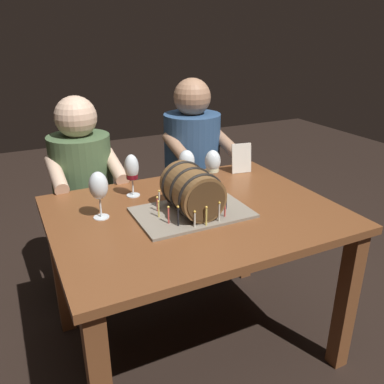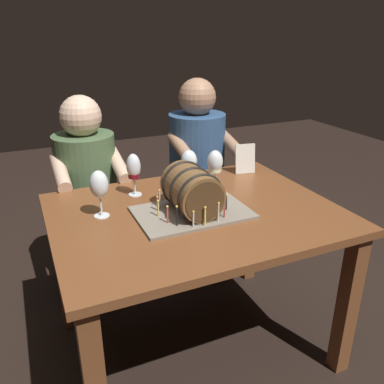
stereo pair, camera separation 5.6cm
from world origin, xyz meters
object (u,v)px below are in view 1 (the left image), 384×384
at_px(wine_glass_red, 132,169).
at_px(person_seated_right, 192,182).
at_px(menu_card, 241,158).
at_px(person_seated_left, 86,206).
at_px(wine_glass_white, 213,163).
at_px(dining_table, 195,233).
at_px(barrel_cake, 192,194).
at_px(wine_glass_rose, 187,162).
at_px(wine_glass_empty, 99,186).

bearing_deg(wine_glass_red, person_seated_right, 39.99).
height_order(wine_glass_red, menu_card, wine_glass_red).
bearing_deg(wine_glass_red, person_seated_left, 108.66).
bearing_deg(wine_glass_white, dining_table, -133.79).
height_order(wine_glass_red, person_seated_right, person_seated_right).
bearing_deg(wine_glass_red, wine_glass_white, -10.11).
bearing_deg(wine_glass_white, menu_card, 26.81).
distance_m(dining_table, person_seated_left, 0.80).
bearing_deg(person_seated_left, person_seated_right, 0.02).
bearing_deg(barrel_cake, person_seated_right, 63.83).
relative_size(wine_glass_rose, person_seated_left, 0.16).
height_order(dining_table, wine_glass_empty, wine_glass_empty).
distance_m(barrel_cake, wine_glass_red, 0.34).
bearing_deg(dining_table, menu_card, 36.66).
xyz_separation_m(barrel_cake, wine_glass_rose, (0.12, 0.30, 0.03)).
distance_m(wine_glass_white, person_seated_right, 0.61).
bearing_deg(wine_glass_red, barrel_cake, -61.51).
height_order(barrel_cake, menu_card, barrel_cake).
relative_size(wine_glass_white, person_seated_left, 0.17).
bearing_deg(barrel_cake, dining_table, 42.21).
xyz_separation_m(wine_glass_empty, menu_card, (0.83, 0.22, -0.06)).
relative_size(menu_card, person_seated_right, 0.13).
bearing_deg(wine_glass_rose, wine_glass_white, -31.48).
bearing_deg(person_seated_left, menu_card, -26.18).
distance_m(dining_table, wine_glass_rose, 0.37).
relative_size(dining_table, person_seated_right, 1.01).
bearing_deg(menu_card, person_seated_left, 163.16).
distance_m(person_seated_left, person_seated_right, 0.68).
relative_size(wine_glass_empty, menu_card, 1.27).
bearing_deg(menu_card, barrel_cake, -133.67).
xyz_separation_m(wine_glass_white, person_seated_right, (0.14, 0.51, -0.30)).
height_order(menu_card, person_seated_right, person_seated_right).
bearing_deg(person_seated_left, wine_glass_empty, -94.26).
bearing_deg(wine_glass_empty, wine_glass_red, 40.70).
xyz_separation_m(wine_glass_empty, person_seated_left, (0.05, 0.61, -0.35)).
bearing_deg(person_seated_right, wine_glass_red, -140.01).
height_order(wine_glass_rose, menu_card, wine_glass_rose).
height_order(wine_glass_white, menu_card, wine_glass_white).
xyz_separation_m(wine_glass_red, wine_glass_empty, (-0.19, -0.17, 0.01)).
distance_m(dining_table, menu_card, 0.59).
xyz_separation_m(dining_table, wine_glass_red, (-0.19, 0.28, 0.25)).
relative_size(barrel_cake, person_seated_right, 0.40).
bearing_deg(dining_table, wine_glass_red, 124.44).
xyz_separation_m(menu_card, person_seated_left, (-0.78, 0.38, -0.29)).
height_order(menu_card, person_seated_left, person_seated_left).
relative_size(wine_glass_red, wine_glass_rose, 1.08).
xyz_separation_m(barrel_cake, wine_glass_white, (0.22, 0.23, 0.03)).
height_order(wine_glass_empty, wine_glass_rose, wine_glass_empty).
bearing_deg(wine_glass_empty, wine_glass_white, 9.60).
relative_size(wine_glass_empty, person_seated_right, 0.17).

